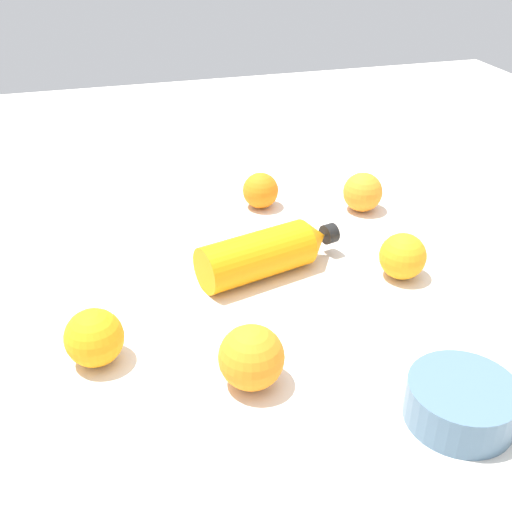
{
  "coord_description": "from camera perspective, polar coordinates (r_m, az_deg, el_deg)",
  "views": [
    {
      "loc": [
        0.79,
        -0.19,
        0.53
      ],
      "look_at": [
        -0.02,
        0.03,
        0.04
      ],
      "focal_mm": 43.62,
      "sensor_mm": 36.0,
      "label": 1
    }
  ],
  "objects": [
    {
      "name": "orange_1",
      "position": [
        0.83,
        -14.62,
        -7.26
      ],
      "size": [
        0.08,
        0.08,
        0.08
      ],
      "primitive_type": "sphere",
      "color": "orange",
      "rests_on": "ground_plane"
    },
    {
      "name": "ground_plane",
      "position": [
        0.97,
        -1.7,
        -2.67
      ],
      "size": [
        2.4,
        2.4,
        0.0
      ],
      "primitive_type": "plane",
      "color": "silver"
    },
    {
      "name": "water_bottle",
      "position": [
        0.98,
        1.14,
        0.35
      ],
      "size": [
        0.13,
        0.25,
        0.07
      ],
      "rotation": [
        0.0,
        0.0,
        1.83
      ],
      "color": "orange",
      "rests_on": "ground_plane"
    },
    {
      "name": "orange_3",
      "position": [
        1.0,
        13.3,
        -0.02
      ],
      "size": [
        0.07,
        0.07,
        0.07
      ],
      "primitive_type": "sphere",
      "color": "orange",
      "rests_on": "ground_plane"
    },
    {
      "name": "orange_2",
      "position": [
        1.19,
        0.42,
        6.02
      ],
      "size": [
        0.07,
        0.07,
        0.07
      ],
      "primitive_type": "sphere",
      "color": "orange",
      "rests_on": "ground_plane"
    },
    {
      "name": "orange_4",
      "position": [
        0.77,
        -0.43,
        -9.28
      ],
      "size": [
        0.08,
        0.08,
        0.08
      ],
      "primitive_type": "sphere",
      "color": "orange",
      "rests_on": "ground_plane"
    },
    {
      "name": "ceramic_bowl",
      "position": [
        0.77,
        18.28,
        -12.62
      ],
      "size": [
        0.13,
        0.13,
        0.05
      ],
      "primitive_type": "cylinder",
      "color": "slate",
      "rests_on": "ground_plane"
    },
    {
      "name": "orange_0",
      "position": [
        1.2,
        9.76,
        5.79
      ],
      "size": [
        0.07,
        0.07,
        0.07
      ],
      "primitive_type": "sphere",
      "color": "orange",
      "rests_on": "ground_plane"
    }
  ]
}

